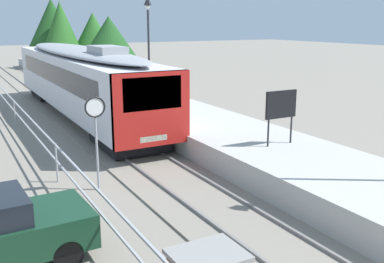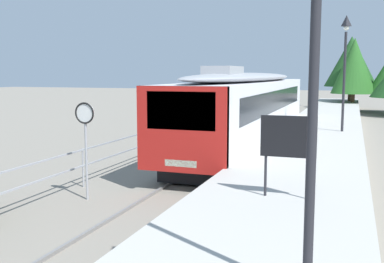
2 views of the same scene
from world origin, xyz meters
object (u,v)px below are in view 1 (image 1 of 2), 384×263
Objects in this scene: platform_lamp_mid_platform at (148,26)px; platform_notice_board at (281,106)px; commuter_train at (80,77)px; speed_limit_sign at (96,120)px.

platform_lamp_mid_platform is 12.88m from platform_notice_board.
speed_limit_sign is at bearing -102.90° from commuter_train.
commuter_train reaches higher than speed_limit_sign.
platform_notice_board is 0.64× the size of speed_limit_sign.
speed_limit_sign is (-6.66, -11.46, -2.50)m from platform_lamp_mid_platform.
speed_limit_sign is (-5.81, 1.16, -0.06)m from platform_notice_board.
platform_lamp_mid_platform is 2.97× the size of platform_notice_board.
platform_lamp_mid_platform is 13.49m from speed_limit_sign.
commuter_train is at bearing 77.10° from speed_limit_sign.
platform_lamp_mid_platform is at bearing 59.84° from speed_limit_sign.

